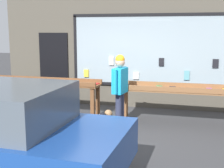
# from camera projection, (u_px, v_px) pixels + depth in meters

# --- Properties ---
(ground_plane) EXTENTS (40.00, 40.00, 0.00)m
(ground_plane) POSITION_uv_depth(u_px,v_px,m) (99.00, 131.00, 6.85)
(ground_plane) COLOR #38383A
(shopfront_facade) EXTENTS (7.07, 0.29, 3.34)m
(shopfront_facade) POSITION_uv_depth(u_px,v_px,m) (123.00, 49.00, 8.84)
(shopfront_facade) COLOR #4C473D
(shopfront_facade) RESTS_ON ground_plane
(display_table_left) EXTENTS (2.97, 0.61, 0.95)m
(display_table_left) POSITION_uv_depth(u_px,v_px,m) (44.00, 85.00, 8.03)
(display_table_left) COLOR brown
(display_table_left) RESTS_ON ground_plane
(display_table_right) EXTENTS (2.97, 0.70, 0.93)m
(display_table_right) POSITION_uv_depth(u_px,v_px,m) (182.00, 92.00, 7.20)
(display_table_right) COLOR brown
(display_table_right) RESTS_ON ground_plane
(person_browsing) EXTENTS (0.29, 0.65, 1.65)m
(person_browsing) POSITION_uv_depth(u_px,v_px,m) (120.00, 86.00, 6.94)
(person_browsing) COLOR #2D334C
(person_browsing) RESTS_ON ground_plane
(small_dog) EXTENTS (0.35, 0.59, 0.39)m
(small_dog) POSITION_uv_depth(u_px,v_px,m) (103.00, 117.00, 6.96)
(small_dog) COLOR #99724C
(small_dog) RESTS_ON ground_plane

